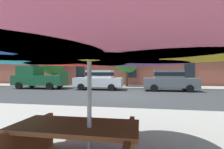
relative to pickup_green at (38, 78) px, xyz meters
The scene contains 10 objects.
ground_plane 9.67m from the pickup_green, 22.64° to the right, with size 120.00×120.00×0.00m, color #2D3033.
sidewalk_far 9.45m from the pickup_green, 19.26° to the left, with size 56.00×3.60×0.12m, color gray.
apartment_building 15.33m from the pickup_green, 51.85° to the left, with size 45.62×12.08×12.80m.
pickup_green is the anchor object (origin of this frame).
sedan_white 6.23m from the pickup_green, ahead, with size 4.40×1.98×1.78m.
sedan_gray 12.40m from the pickup_green, ahead, with size 4.40×1.98×1.78m.
street_tree_left 3.54m from the pickup_green, 90.98° to the left, with size 2.94×2.79×4.08m.
street_tree_middle 9.19m from the pickup_green, 21.13° to the left, with size 2.72×2.66×4.15m.
patio_umbrella 15.86m from the pickup_green, 53.32° to the right, with size 4.11×3.82×2.20m.
picnic_table 15.63m from the pickup_green, 53.82° to the right, with size 1.82×1.54×0.77m.
Camera 1 is at (1.31, -11.18, 1.50)m, focal length 26.83 mm.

